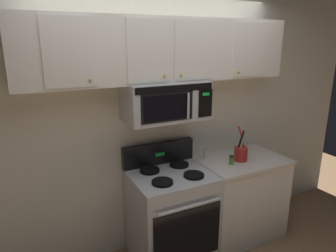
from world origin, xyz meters
TOP-DOWN VIEW (x-y plane):
  - back_wall at (0.00, 0.79)m, footprint 5.20×0.10m
  - stove_range at (0.00, 0.42)m, footprint 0.76×0.69m
  - over_range_microwave at (-0.00, 0.54)m, footprint 0.76×0.43m
  - upper_cabinets at (-0.00, 0.57)m, footprint 2.50×0.36m
  - counter_segment at (0.84, 0.43)m, footprint 0.93×0.65m
  - utensil_crock_red at (0.80, 0.39)m, footprint 0.14×0.14m
  - salt_shaker at (0.50, 0.59)m, footprint 0.04×0.04m
  - spice_jar at (0.65, 0.35)m, footprint 0.05×0.05m

SIDE VIEW (x-z plane):
  - counter_segment at x=0.84m, z-range 0.00..0.90m
  - stove_range at x=0.00m, z-range -0.09..1.03m
  - spice_jar at x=0.65m, z-range 0.90..0.99m
  - salt_shaker at x=0.50m, z-range 0.90..1.02m
  - utensil_crock_red at x=0.80m, z-range 0.80..1.19m
  - back_wall at x=0.00m, z-range 0.00..2.70m
  - over_range_microwave at x=0.00m, z-range 1.40..1.75m
  - upper_cabinets at x=0.00m, z-range 1.75..2.30m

